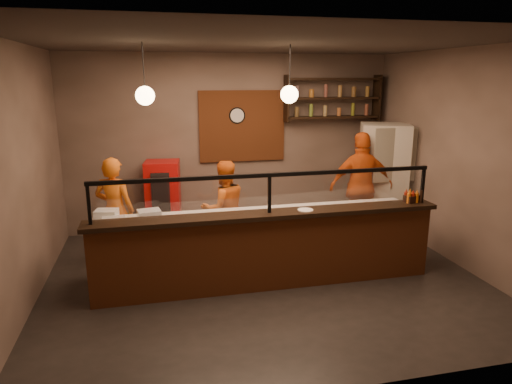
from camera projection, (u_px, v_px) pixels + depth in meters
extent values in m
plane|color=black|center=(263.00, 278.00, 6.50)|extent=(6.00, 6.00, 0.00)
plane|color=#39312C|center=(264.00, 43.00, 5.72)|extent=(6.00, 6.00, 0.00)
plane|color=#7C665B|center=(232.00, 143.00, 8.47)|extent=(6.00, 0.00, 6.00)
plane|color=#7C665B|center=(21.00, 178.00, 5.46)|extent=(0.00, 5.00, 5.00)
plane|color=#7C665B|center=(460.00, 159.00, 6.77)|extent=(0.00, 5.00, 5.00)
plane|color=#7C665B|center=(337.00, 224.00, 3.75)|extent=(6.00, 0.00, 6.00)
cube|color=brown|center=(242.00, 126.00, 8.42)|extent=(1.60, 0.04, 1.30)
cube|color=brown|center=(269.00, 252.00, 6.10)|extent=(4.60, 0.25, 1.00)
cube|color=black|center=(269.00, 215.00, 5.97)|extent=(4.70, 0.37, 0.06)
cube|color=gray|center=(260.00, 245.00, 6.59)|extent=(4.60, 0.75, 0.85)
cube|color=white|center=(260.00, 215.00, 6.48)|extent=(4.60, 0.75, 0.05)
cube|color=white|center=(269.00, 194.00, 5.90)|extent=(4.40, 0.02, 0.50)
cube|color=black|center=(270.00, 175.00, 5.84)|extent=(4.50, 0.05, 0.05)
cube|color=black|center=(89.00, 204.00, 5.42)|extent=(0.04, 0.04, 0.50)
cube|color=black|center=(269.00, 194.00, 5.90)|extent=(0.04, 0.04, 0.50)
cube|color=black|center=(423.00, 185.00, 6.38)|extent=(0.04, 0.04, 0.50)
cube|color=black|center=(332.00, 117.00, 8.61)|extent=(1.80, 0.28, 0.04)
cube|color=black|center=(333.00, 98.00, 8.52)|extent=(1.80, 0.28, 0.04)
cube|color=black|center=(333.00, 79.00, 8.44)|extent=(1.80, 0.28, 0.04)
cube|color=black|center=(287.00, 99.00, 8.33)|extent=(0.04, 0.28, 0.85)
cube|color=black|center=(377.00, 98.00, 8.72)|extent=(0.04, 0.28, 0.85)
cylinder|color=black|center=(237.00, 115.00, 8.34)|extent=(0.30, 0.04, 0.30)
cylinder|color=black|center=(143.00, 67.00, 5.66)|extent=(0.01, 0.01, 0.60)
sphere|color=#FFD18C|center=(145.00, 96.00, 5.74)|extent=(0.24, 0.24, 0.24)
cylinder|color=black|center=(290.00, 68.00, 6.07)|extent=(0.01, 0.01, 0.60)
sphere|color=#FFD18C|center=(289.00, 95.00, 6.16)|extent=(0.24, 0.24, 0.24)
imported|color=orange|center=(115.00, 211.00, 6.90)|extent=(0.70, 0.58, 1.64)
imported|color=#D05913|center=(224.00, 209.00, 7.18)|extent=(0.84, 0.71, 1.53)
imported|color=#DA5514|center=(361.00, 186.00, 7.89)|extent=(1.16, 0.60, 1.88)
cube|color=beige|center=(382.00, 179.00, 8.28)|extent=(1.05, 1.02, 1.98)
cube|color=#AE0D0B|center=(164.00, 199.00, 8.08)|extent=(0.65, 0.60, 1.36)
cylinder|color=#F0E5CB|center=(228.00, 216.00, 6.35)|extent=(0.55, 0.55, 0.01)
cube|color=silver|center=(149.00, 215.00, 6.12)|extent=(0.33, 0.28, 0.15)
cube|color=white|center=(106.00, 215.00, 6.15)|extent=(0.33, 0.28, 0.14)
cube|color=silver|center=(114.00, 223.00, 5.81)|extent=(0.29, 0.23, 0.14)
cylinder|color=yellow|center=(116.00, 223.00, 5.96)|extent=(0.33, 0.20, 0.06)
cube|color=black|center=(411.00, 199.00, 6.44)|extent=(0.21, 0.18, 0.10)
cylinder|color=black|center=(421.00, 197.00, 6.40)|extent=(0.05, 0.05, 0.18)
cylinder|color=white|center=(305.00, 210.00, 6.04)|extent=(0.27, 0.27, 0.01)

